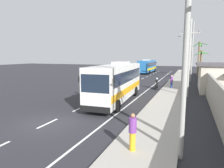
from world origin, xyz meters
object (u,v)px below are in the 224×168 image
Objects in this scene: coach_bus_foreground at (117,81)px; palm_nearest at (201,60)px; palm_third at (199,53)px; coach_bus_far_lane at (147,66)px; pedestrian_near_kerb at (172,81)px; motorcycle_beside_bus at (157,84)px; pedestrian_midwalk at (133,131)px; utility_pole_mid at (189,57)px; utility_pole_far at (192,50)px; utility_pole_distant at (191,55)px; utility_pole_nearest at (184,31)px.

coach_bus_foreground is 23.31m from palm_nearest.
palm_third is (-0.20, 6.63, 1.26)m from palm_nearest.
coach_bus_far_lane is 25.74m from pedestrian_near_kerb.
motorcycle_beside_bus is 1.11× the size of pedestrian_midwalk.
utility_pole_mid is 1.52× the size of palm_nearest.
palm_third reaches higher than pedestrian_midwalk.
pedestrian_midwalk is at bearing -98.27° from utility_pole_mid.
motorcycle_beside_bus is 12.15m from utility_pole_far.
utility_pole_distant reaches higher than coach_bus_far_lane.
pedestrian_near_kerb is 0.17× the size of utility_pole_far.
coach_bus_far_lane reaches higher than motorcycle_beside_bus.
utility_pole_nearest is (6.38, -9.30, 3.45)m from coach_bus_foreground.
utility_pole_far is 1.17× the size of utility_pole_distant.
coach_bus_foreground is 29.62m from palm_third.
pedestrian_near_kerb is at bearing -70.97° from coach_bus_far_lane.
utility_pole_distant is (2.13, 23.79, 3.52)m from pedestrian_near_kerb.
pedestrian_midwalk reaches higher than pedestrian_near_kerb.
coach_bus_far_lane is 44.40m from utility_pole_nearest.
palm_nearest reaches higher than motorcycle_beside_bus.
coach_bus_foreground is 9.17m from motorcycle_beside_bus.
utility_pole_far reaches higher than palm_third.
utility_pole_far is (10.70, -14.69, 3.60)m from coach_bus_far_lane.
coach_bus_far_lane is 18.53m from utility_pole_far.
utility_pole_distant is at bearing 78.88° from coach_bus_foreground.
utility_pole_mid is 23.52m from palm_third.
utility_pole_distant is at bearing 89.81° from utility_pole_nearest.
utility_pole_far is 9.41m from palm_third.
palm_nearest is (4.01, 31.33, 2.69)m from pedestrian_midwalk.
palm_nearest is (3.99, 12.28, 2.69)m from pedestrian_near_kerb.
utility_pole_nearest is 37.66m from palm_third.
utility_pole_mid reaches higher than motorcycle_beside_bus.
palm_nearest is at bearing -88.26° from palm_third.
pedestrian_near_kerb is 0.17× the size of utility_pole_nearest.
motorcycle_beside_bus is 0.19× the size of utility_pole_far.
utility_pole_mid is at bearing -94.14° from palm_third.
pedestrian_near_kerb is at bearing -103.50° from utility_pole_far.
motorcycle_beside_bus is 20.87m from palm_third.
coach_bus_far_lane is 1.35× the size of utility_pole_distant.
utility_pole_far reaches higher than coach_bus_foreground.
coach_bus_far_lane is at bearing 156.04° from palm_third.
utility_pole_distant is at bearing 63.94° from pedestrian_near_kerb.
coach_bus_foreground is 6.25× the size of pedestrian_midwalk.
utility_pole_far is (4.20, 10.32, 4.83)m from motorcycle_beside_bus.
pedestrian_midwalk is 0.24× the size of palm_third.
utility_pole_nearest is at bearing 132.89° from pedestrian_midwalk.
motorcycle_beside_bus is 0.22× the size of utility_pole_distant.
motorcycle_beside_bus is at bearing 102.14° from utility_pole_nearest.
coach_bus_foreground is at bearing -136.03° from pedestrian_near_kerb.
utility_pole_far is (2.31, 9.63, 4.40)m from pedestrian_near_kerb.
coach_bus_foreground is at bearing -109.43° from utility_pole_far.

